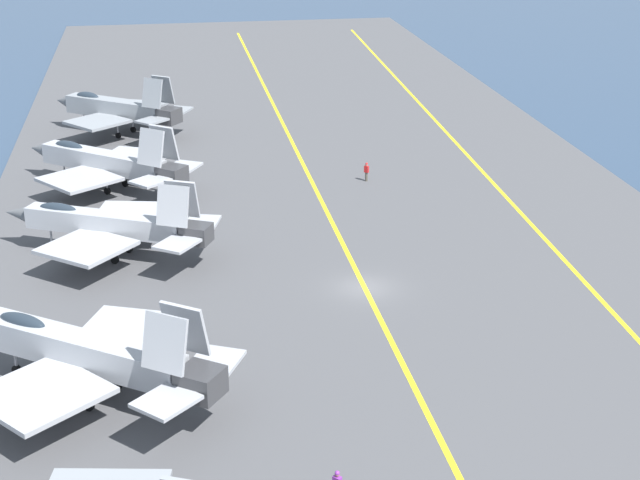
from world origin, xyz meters
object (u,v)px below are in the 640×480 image
at_px(parked_jet_fourth, 107,162).
at_px(parked_jet_fifth, 117,109).
at_px(crew_red_vest, 366,171).
at_px(parked_jet_second, 86,352).
at_px(parked_jet_third, 110,224).

bearing_deg(parked_jet_fourth, parked_jet_fifth, -1.56).
bearing_deg(parked_jet_fourth, crew_red_vest, -94.01).
bearing_deg(parked_jet_second, parked_jet_fourth, 0.25).
distance_m(parked_jet_third, parked_jet_fifth, 33.37).
xyz_separation_m(parked_jet_second, parked_jet_fourth, (35.34, 0.16, -0.23)).
height_order(parked_jet_third, parked_jet_fifth, parked_jet_fifth).
xyz_separation_m(parked_jet_third, parked_jet_fifth, (33.37, 0.31, 0.16)).
bearing_deg(parked_jet_second, parked_jet_third, -1.84).
relative_size(parked_jet_second, parked_jet_third, 1.01).
height_order(parked_jet_second, parked_jet_third, parked_jet_second).
bearing_deg(parked_jet_third, crew_red_vest, -57.29).
bearing_deg(crew_red_vest, parked_jet_third, 122.71).
height_order(parked_jet_second, crew_red_vest, parked_jet_second).
height_order(parked_jet_third, crew_red_vest, parked_jet_third).
relative_size(parked_jet_second, parked_jet_fifth, 1.11).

